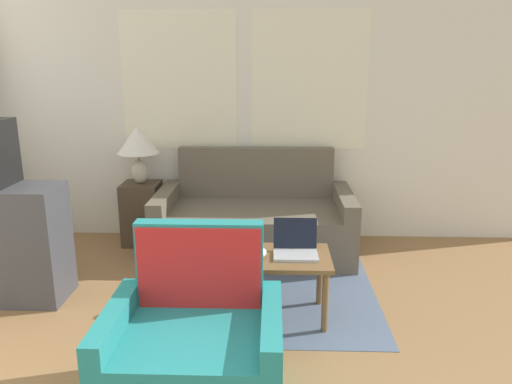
% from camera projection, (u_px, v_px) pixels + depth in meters
% --- Properties ---
extents(wall_back, '(5.97, 0.06, 2.60)m').
position_uv_depth(wall_back, '(252.00, 107.00, 4.83)').
color(wall_back, white).
rests_on(wall_back, ground_plane).
extents(rug, '(1.78, 2.01, 0.01)m').
position_uv_depth(rug, '(260.00, 280.00, 4.08)').
color(rug, slate).
rests_on(rug, ground_plane).
extents(couch, '(1.77, 0.91, 0.93)m').
position_uv_depth(couch, '(255.00, 223.00, 4.64)').
color(couch, '#665B4C').
rests_on(couch, ground_plane).
extents(armchair, '(0.89, 0.71, 0.91)m').
position_uv_depth(armchair, '(195.00, 352.00, 2.60)').
color(armchair, teal).
rests_on(armchair, ground_plane).
extents(side_table, '(0.35, 0.35, 0.60)m').
position_uv_depth(side_table, '(142.00, 213.00, 4.85)').
color(side_table, '#4C3D2D').
rests_on(side_table, ground_plane).
extents(table_lamp, '(0.39, 0.39, 0.55)m').
position_uv_depth(table_lamp, '(138.00, 143.00, 4.68)').
color(table_lamp, beige).
rests_on(table_lamp, side_table).
extents(coffee_table, '(0.99, 0.49, 0.46)m').
position_uv_depth(coffee_table, '(258.00, 263.00, 3.42)').
color(coffee_table, brown).
rests_on(coffee_table, ground_plane).
extents(laptop, '(0.30, 0.27, 0.23)m').
position_uv_depth(laptop, '(295.00, 247.00, 3.41)').
color(laptop, '#B7B7BC').
rests_on(laptop, coffee_table).
extents(cup_navy, '(0.07, 0.07, 0.08)m').
position_uv_depth(cup_navy, '(205.00, 242.00, 3.54)').
color(cup_navy, '#191E4C').
rests_on(cup_navy, coffee_table).
extents(cup_yellow, '(0.09, 0.09, 0.09)m').
position_uv_depth(cup_yellow, '(223.00, 244.00, 3.48)').
color(cup_yellow, '#191E4C').
rests_on(cup_yellow, coffee_table).
extents(cup_white, '(0.09, 0.09, 0.08)m').
position_uv_depth(cup_white, '(230.00, 254.00, 3.32)').
color(cup_white, gold).
rests_on(cup_white, coffee_table).
extents(snack_bowl, '(0.17, 0.17, 0.08)m').
position_uv_depth(snack_bowl, '(254.00, 252.00, 3.35)').
color(snack_bowl, white).
rests_on(snack_bowl, coffee_table).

